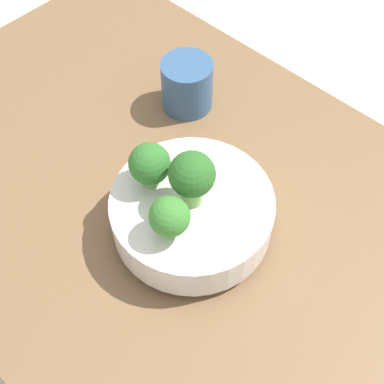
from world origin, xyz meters
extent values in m
plane|color=beige|center=(0.00, 0.00, 0.00)|extent=(6.00, 6.00, 0.00)
cube|color=brown|center=(0.00, 0.00, 0.02)|extent=(1.18, 0.69, 0.03)
cylinder|color=silver|center=(-0.01, 0.03, 0.04)|extent=(0.10, 0.10, 0.01)
cylinder|color=silver|center=(-0.01, 0.03, 0.08)|extent=(0.23, 0.23, 0.06)
cylinder|color=#7AB256|center=(-0.01, 0.03, 0.13)|extent=(0.03, 0.03, 0.04)
sphere|color=#286023|center=(-0.01, 0.03, 0.17)|extent=(0.06, 0.06, 0.06)
cylinder|color=#7AB256|center=(-0.02, 0.08, 0.12)|extent=(0.02, 0.02, 0.02)
sphere|color=#387A2D|center=(-0.02, 0.08, 0.15)|extent=(0.05, 0.05, 0.05)
cylinder|color=#7AB256|center=(0.06, 0.04, 0.12)|extent=(0.02, 0.02, 0.02)
sphere|color=#2D6B28|center=(0.06, 0.04, 0.15)|extent=(0.06, 0.06, 0.06)
cylinder|color=#33567F|center=(0.17, -0.16, 0.08)|extent=(0.09, 0.09, 0.09)
camera|label=1|loc=(-0.29, 0.33, 0.71)|focal=50.00mm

